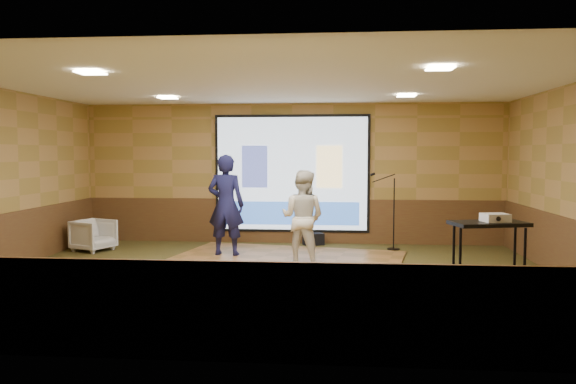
# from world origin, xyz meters

# --- Properties ---
(ground) EXTENTS (9.00, 9.00, 0.00)m
(ground) POSITION_xyz_m (0.00, 0.00, 0.00)
(ground) COLOR #263317
(ground) RESTS_ON ground
(room_shell) EXTENTS (9.04, 7.04, 3.02)m
(room_shell) POSITION_xyz_m (0.00, 0.00, 2.09)
(room_shell) COLOR #A77F45
(room_shell) RESTS_ON ground
(wainscot_back) EXTENTS (9.00, 0.04, 0.95)m
(wainscot_back) POSITION_xyz_m (0.00, 3.48, 0.47)
(wainscot_back) COLOR #502D1A
(wainscot_back) RESTS_ON ground
(wainscot_front) EXTENTS (9.00, 0.04, 0.95)m
(wainscot_front) POSITION_xyz_m (0.00, -3.48, 0.47)
(wainscot_front) COLOR #502D1A
(wainscot_front) RESTS_ON ground
(wainscot_right) EXTENTS (0.04, 7.00, 0.95)m
(wainscot_right) POSITION_xyz_m (4.48, 0.00, 0.47)
(wainscot_right) COLOR #502D1A
(wainscot_right) RESTS_ON ground
(projector_screen) EXTENTS (3.32, 0.06, 2.52)m
(projector_screen) POSITION_xyz_m (0.00, 3.44, 1.47)
(projector_screen) COLOR black
(projector_screen) RESTS_ON room_shell
(downlight_nw) EXTENTS (0.32, 0.32, 0.02)m
(downlight_nw) POSITION_xyz_m (-2.20, 1.80, 2.97)
(downlight_nw) COLOR #F9E5BA
(downlight_nw) RESTS_ON room_shell
(downlight_ne) EXTENTS (0.32, 0.32, 0.02)m
(downlight_ne) POSITION_xyz_m (2.20, 1.80, 2.97)
(downlight_ne) COLOR #F9E5BA
(downlight_ne) RESTS_ON room_shell
(downlight_sw) EXTENTS (0.32, 0.32, 0.02)m
(downlight_sw) POSITION_xyz_m (-2.20, -1.50, 2.97)
(downlight_sw) COLOR #F9E5BA
(downlight_sw) RESTS_ON room_shell
(downlight_se) EXTENTS (0.32, 0.32, 0.02)m
(downlight_se) POSITION_xyz_m (2.20, -1.50, 2.97)
(downlight_se) COLOR #F9E5BA
(downlight_se) RESTS_ON room_shell
(dance_floor) EXTENTS (4.65, 3.87, 0.03)m
(dance_floor) POSITION_xyz_m (-0.00, 1.31, 0.01)
(dance_floor) COLOR olive
(dance_floor) RESTS_ON ground
(player_left) EXTENTS (0.72, 0.50, 1.89)m
(player_left) POSITION_xyz_m (-1.11, 1.78, 0.97)
(player_left) COLOR #13143D
(player_left) RESTS_ON dance_floor
(player_right) EXTENTS (0.94, 0.83, 1.62)m
(player_right) POSITION_xyz_m (0.38, 1.00, 0.84)
(player_right) COLOR beige
(player_right) RESTS_ON dance_floor
(av_table) EXTENTS (0.98, 0.51, 1.03)m
(av_table) POSITION_xyz_m (2.99, -0.87, 0.73)
(av_table) COLOR black
(av_table) RESTS_ON ground
(projector) EXTENTS (0.38, 0.34, 0.11)m
(projector) POSITION_xyz_m (3.07, -0.87, 1.08)
(projector) COLOR silver
(projector) RESTS_ON av_table
(mic_stand) EXTENTS (0.61, 0.25, 1.56)m
(mic_stand) POSITION_xyz_m (2.05, 2.81, 0.49)
(mic_stand) COLOR black
(mic_stand) RESTS_ON ground
(banquet_chair) EXTENTS (0.90, 0.88, 0.63)m
(banquet_chair) POSITION_xyz_m (-3.84, 2.13, 0.31)
(banquet_chair) COLOR gray
(banquet_chair) RESTS_ON ground
(duffel_bag) EXTENTS (0.48, 0.41, 0.25)m
(duffel_bag) POSITION_xyz_m (0.47, 3.23, 0.13)
(duffel_bag) COLOR black
(duffel_bag) RESTS_ON ground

